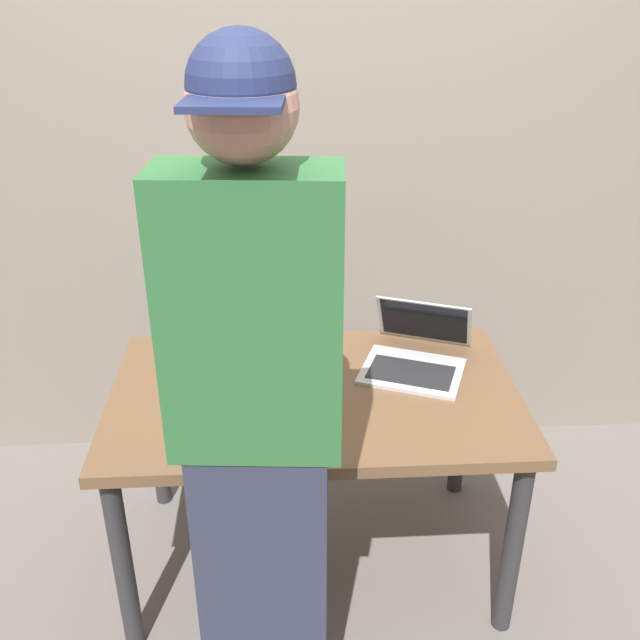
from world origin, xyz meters
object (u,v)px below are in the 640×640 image
laptop (416,353)px  coffee_mug (308,399)px  beer_bottle_brown (242,342)px  person_figure (257,428)px  beer_bottle_green (294,358)px  beer_bottle_dark (269,353)px

laptop → coffee_mug: laptop is taller
beer_bottle_brown → person_figure: person_figure is taller
beer_bottle_green → person_figure: size_ratio=0.18×
beer_bottle_green → person_figure: person_figure is taller
person_figure → coffee_mug: bearing=73.1°
laptop → coffee_mug: bearing=-144.6°
beer_bottle_dark → coffee_mug: bearing=-58.8°
beer_bottle_brown → laptop: bearing=0.9°
beer_bottle_dark → person_figure: size_ratio=0.15×
person_figure → coffee_mug: person_figure is taller
beer_bottle_dark → coffee_mug: size_ratio=2.50×
beer_bottle_brown → coffee_mug: beer_bottle_brown is taller
laptop → beer_bottle_brown: bearing=-179.1°
beer_bottle_brown → beer_bottle_dark: (0.09, -0.07, -0.01)m
beer_bottle_green → beer_bottle_dark: size_ratio=1.17×
beer_bottle_brown → coffee_mug: 0.33m
beer_bottle_green → coffee_mug: bearing=-72.4°
beer_bottle_green → beer_bottle_dark: 0.11m
coffee_mug → beer_bottle_green: bearing=107.6°
beer_bottle_brown → coffee_mug: bearing=-51.7°
laptop → coffee_mug: size_ratio=4.12×
beer_bottle_brown → coffee_mug: (0.20, -0.26, -0.06)m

